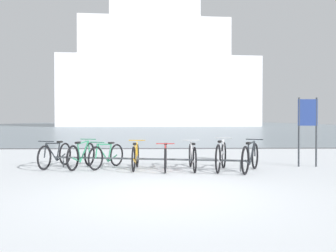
{
  "coord_description": "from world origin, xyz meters",
  "views": [
    {
      "loc": [
        -0.1,
        -6.52,
        1.36
      ],
      "look_at": [
        0.2,
        5.39,
        1.12
      ],
      "focal_mm": 38.87,
      "sensor_mm": 36.0,
      "label": 1
    }
  ],
  "objects_px": {
    "bicycle_2": "(107,156)",
    "bicycle_5": "(192,157)",
    "bicycle_7": "(250,157)",
    "ferry_ship": "(157,75)",
    "info_sign": "(308,120)",
    "bicycle_3": "(135,156)",
    "bicycle_4": "(165,158)",
    "bicycle_0": "(55,155)",
    "bicycle_6": "(221,156)",
    "bicycle_1": "(82,155)"
  },
  "relations": [
    {
      "from": "bicycle_2",
      "to": "ferry_ship",
      "type": "relative_size",
      "value": 0.04
    },
    {
      "from": "bicycle_2",
      "to": "info_sign",
      "type": "height_order",
      "value": "info_sign"
    },
    {
      "from": "bicycle_7",
      "to": "ferry_ship",
      "type": "distance_m",
      "value": 58.77
    },
    {
      "from": "bicycle_0",
      "to": "bicycle_5",
      "type": "bearing_deg",
      "value": -8.65
    },
    {
      "from": "ferry_ship",
      "to": "bicycle_0",
      "type": "bearing_deg",
      "value": -92.62
    },
    {
      "from": "bicycle_0",
      "to": "bicycle_4",
      "type": "height_order",
      "value": "bicycle_0"
    },
    {
      "from": "bicycle_3",
      "to": "info_sign",
      "type": "bearing_deg",
      "value": 5.04
    },
    {
      "from": "bicycle_7",
      "to": "info_sign",
      "type": "relative_size",
      "value": 0.83
    },
    {
      "from": "bicycle_0",
      "to": "bicycle_4",
      "type": "xyz_separation_m",
      "value": [
        3.07,
        -0.67,
        -0.01
      ]
    },
    {
      "from": "bicycle_2",
      "to": "bicycle_4",
      "type": "height_order",
      "value": "same"
    },
    {
      "from": "bicycle_4",
      "to": "bicycle_5",
      "type": "height_order",
      "value": "bicycle_5"
    },
    {
      "from": "bicycle_1",
      "to": "bicycle_4",
      "type": "bearing_deg",
      "value": -11.46
    },
    {
      "from": "bicycle_2",
      "to": "bicycle_5",
      "type": "distance_m",
      "value": 2.37
    },
    {
      "from": "bicycle_3",
      "to": "bicycle_5",
      "type": "bearing_deg",
      "value": -5.28
    },
    {
      "from": "bicycle_7",
      "to": "ferry_ship",
      "type": "bearing_deg",
      "value": 92.6
    },
    {
      "from": "bicycle_3",
      "to": "bicycle_6",
      "type": "distance_m",
      "value": 2.28
    },
    {
      "from": "bicycle_6",
      "to": "info_sign",
      "type": "relative_size",
      "value": 0.83
    },
    {
      "from": "bicycle_1",
      "to": "bicycle_7",
      "type": "distance_m",
      "value": 4.53
    },
    {
      "from": "bicycle_3",
      "to": "bicycle_5",
      "type": "xyz_separation_m",
      "value": [
        1.52,
        -0.14,
        0.0
      ]
    },
    {
      "from": "ferry_ship",
      "to": "info_sign",
      "type": "bearing_deg",
      "value": -85.48
    },
    {
      "from": "bicycle_6",
      "to": "ferry_ship",
      "type": "xyz_separation_m",
      "value": [
        -1.91,
        57.81,
        9.01
      ]
    },
    {
      "from": "bicycle_0",
      "to": "info_sign",
      "type": "bearing_deg",
      "value": -0.07
    },
    {
      "from": "info_sign",
      "to": "bicycle_7",
      "type": "bearing_deg",
      "value": -153.13
    },
    {
      "from": "ferry_ship",
      "to": "bicycle_2",
      "type": "bearing_deg",
      "value": -91.15
    },
    {
      "from": "bicycle_7",
      "to": "bicycle_0",
      "type": "bearing_deg",
      "value": 169.67
    },
    {
      "from": "bicycle_2",
      "to": "ferry_ship",
      "type": "xyz_separation_m",
      "value": [
        1.15,
        57.24,
        9.05
      ]
    },
    {
      "from": "bicycle_7",
      "to": "info_sign",
      "type": "height_order",
      "value": "info_sign"
    },
    {
      "from": "bicycle_0",
      "to": "bicycle_6",
      "type": "height_order",
      "value": "bicycle_6"
    },
    {
      "from": "ferry_ship",
      "to": "bicycle_3",
      "type": "bearing_deg",
      "value": -90.34
    },
    {
      "from": "bicycle_7",
      "to": "info_sign",
      "type": "distance_m",
      "value": 2.31
    },
    {
      "from": "bicycle_3",
      "to": "bicycle_4",
      "type": "distance_m",
      "value": 0.84
    },
    {
      "from": "bicycle_2",
      "to": "bicycle_7",
      "type": "bearing_deg",
      "value": -11.55
    },
    {
      "from": "bicycle_0",
      "to": "bicycle_6",
      "type": "relative_size",
      "value": 1.04
    },
    {
      "from": "bicycle_5",
      "to": "ferry_ship",
      "type": "relative_size",
      "value": 0.05
    },
    {
      "from": "bicycle_1",
      "to": "bicycle_5",
      "type": "height_order",
      "value": "bicycle_1"
    },
    {
      "from": "bicycle_4",
      "to": "bicycle_7",
      "type": "height_order",
      "value": "bicycle_7"
    },
    {
      "from": "bicycle_3",
      "to": "bicycle_7",
      "type": "height_order",
      "value": "bicycle_7"
    },
    {
      "from": "bicycle_0",
      "to": "info_sign",
      "type": "distance_m",
      "value": 7.18
    },
    {
      "from": "bicycle_6",
      "to": "bicycle_2",
      "type": "bearing_deg",
      "value": 169.49
    },
    {
      "from": "bicycle_1",
      "to": "bicycle_2",
      "type": "distance_m",
      "value": 0.68
    },
    {
      "from": "bicycle_0",
      "to": "ferry_ship",
      "type": "relative_size",
      "value": 0.05
    },
    {
      "from": "bicycle_7",
      "to": "ferry_ship",
      "type": "relative_size",
      "value": 0.05
    },
    {
      "from": "bicycle_3",
      "to": "info_sign",
      "type": "height_order",
      "value": "info_sign"
    },
    {
      "from": "bicycle_0",
      "to": "info_sign",
      "type": "xyz_separation_m",
      "value": [
        7.11,
        -0.01,
        0.98
      ]
    },
    {
      "from": "bicycle_3",
      "to": "ferry_ship",
      "type": "xyz_separation_m",
      "value": [
        0.34,
        57.49,
        9.04
      ]
    },
    {
      "from": "bicycle_0",
      "to": "bicycle_5",
      "type": "distance_m",
      "value": 3.83
    },
    {
      "from": "bicycle_2",
      "to": "info_sign",
      "type": "distance_m",
      "value": 5.75
    },
    {
      "from": "info_sign",
      "to": "ferry_ship",
      "type": "bearing_deg",
      "value": 94.52
    },
    {
      "from": "bicycle_3",
      "to": "bicycle_5",
      "type": "height_order",
      "value": "bicycle_5"
    },
    {
      "from": "bicycle_3",
      "to": "bicycle_7",
      "type": "bearing_deg",
      "value": -9.91
    }
  ]
}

